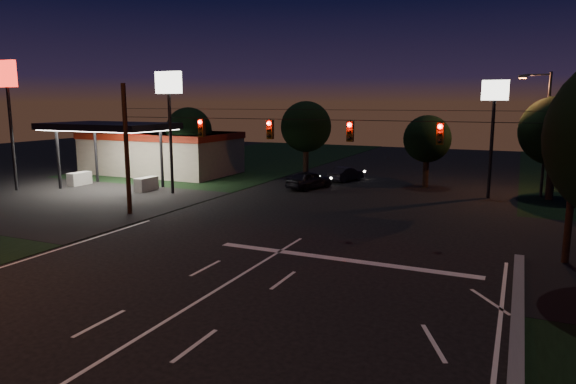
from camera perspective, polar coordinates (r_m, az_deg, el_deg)
The scene contains 17 objects.
ground at distance 15.27m, azimuth -20.63°, elevation -17.48°, with size 140.00×140.00×0.00m, color black.
cross_street_left at distance 39.82m, azimuth -24.85°, elevation -0.92°, with size 20.00×16.00×0.02m, color black.
stop_bar at distance 23.04m, azimuth 5.91°, elevation -7.45°, with size 12.00×0.50×0.01m, color silver.
utility_pole_right at distance 25.42m, azimuth 28.38°, elevation -6.97°, with size 0.30×0.30×9.00m, color black.
utility_pole_left at distance 33.48m, azimuth -17.14°, elevation -2.34°, with size 0.28×0.28×8.00m, color black.
signal_span at distance 26.32m, azimuth 2.31°, elevation 6.96°, with size 24.00×0.40×1.56m.
gas_station at distance 51.09m, azimuth -14.19°, elevation 4.61°, with size 14.20×16.10×5.25m.
pole_sign_left_near at distance 39.44m, azimuth -13.07°, elevation 9.85°, with size 2.20×0.30×9.10m.
pole_sign_left_far at distance 45.15m, azimuth -28.69°, elevation 9.69°, with size 2.00×0.30×10.00m.
pole_sign_right at distance 39.43m, azimuth 21.90°, elevation 8.32°, with size 1.80×0.30×8.40m.
street_light_right_far at distance 41.44m, azimuth 26.44°, elevation 6.67°, with size 2.20×0.35×9.00m.
tree_far_a at distance 48.42m, azimuth -10.86°, elevation 6.68°, with size 4.20×4.20×6.42m.
tree_far_b at distance 47.09m, azimuth 2.09°, elevation 7.19°, with size 4.60×4.60×6.98m.
tree_far_c at distance 43.14m, azimuth 15.25°, elevation 5.65°, with size 3.80×3.80×5.86m.
tree_far_d at distance 40.62m, azimuth 27.54°, elevation 5.94°, with size 4.80×4.80×7.30m.
car_oncoming_a at distance 41.19m, azimuth 2.37°, elevation 1.36°, with size 1.71×4.24×1.45m, color black.
car_oncoming_b at distance 45.48m, azimuth 6.48°, elevation 2.00°, with size 1.33×3.81×1.25m, color black.
Camera 1 is at (9.89, -9.38, 6.88)m, focal length 32.00 mm.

